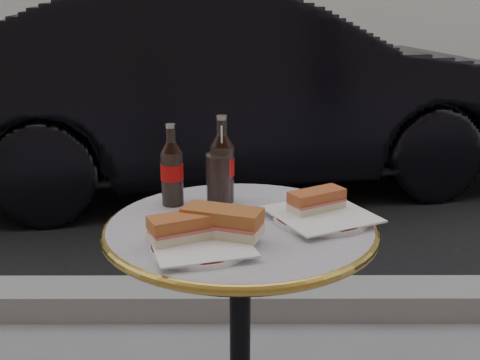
{
  "coord_description": "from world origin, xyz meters",
  "views": [
    {
      "loc": [
        -0.0,
        -1.27,
        1.23
      ],
      "look_at": [
        0.0,
        0.05,
        0.82
      ],
      "focal_mm": 45.0,
      "sensor_mm": 36.0,
      "label": 1
    }
  ],
  "objects_px": {
    "cola_bottle_left": "(172,165)",
    "cola_bottle_right": "(222,159)",
    "plate_left": "(201,246)",
    "parked_car": "(236,89)",
    "cola_glass": "(219,179)",
    "plate_right": "(321,217)"
  },
  "relations": [
    {
      "from": "cola_bottle_left",
      "to": "cola_bottle_right",
      "type": "xyz_separation_m",
      "value": [
        0.12,
        0.02,
        0.01
      ]
    },
    {
      "from": "plate_left",
      "to": "parked_car",
      "type": "bearing_deg",
      "value": 88.7
    },
    {
      "from": "parked_car",
      "to": "cola_bottle_left",
      "type": "bearing_deg",
      "value": 165.98
    },
    {
      "from": "cola_bottle_right",
      "to": "parked_car",
      "type": "xyz_separation_m",
      "value": [
        0.03,
        2.49,
        -0.2
      ]
    },
    {
      "from": "cola_glass",
      "to": "parked_car",
      "type": "height_order",
      "value": "parked_car"
    },
    {
      "from": "plate_left",
      "to": "plate_right",
      "type": "distance_m",
      "value": 0.31
    },
    {
      "from": "cola_bottle_left",
      "to": "parked_car",
      "type": "bearing_deg",
      "value": 86.63
    },
    {
      "from": "plate_left",
      "to": "plate_right",
      "type": "relative_size",
      "value": 0.92
    },
    {
      "from": "plate_right",
      "to": "cola_glass",
      "type": "bearing_deg",
      "value": 154.16
    },
    {
      "from": "plate_right",
      "to": "cola_bottle_right",
      "type": "relative_size",
      "value": 1.01
    },
    {
      "from": "plate_right",
      "to": "cola_bottle_left",
      "type": "bearing_deg",
      "value": 162.89
    },
    {
      "from": "parked_car",
      "to": "cola_glass",
      "type": "bearing_deg",
      "value": 168.56
    },
    {
      "from": "plate_right",
      "to": "parked_car",
      "type": "xyz_separation_m",
      "value": [
        -0.2,
        2.62,
        -0.1
      ]
    },
    {
      "from": "plate_right",
      "to": "parked_car",
      "type": "relative_size",
      "value": 0.06
    },
    {
      "from": "plate_left",
      "to": "cola_bottle_left",
      "type": "distance_m",
      "value": 0.3
    },
    {
      "from": "cola_bottle_left",
      "to": "cola_glass",
      "type": "distance_m",
      "value": 0.12
    },
    {
      "from": "plate_left",
      "to": "parked_car",
      "type": "height_order",
      "value": "parked_car"
    },
    {
      "from": "plate_left",
      "to": "cola_bottle_right",
      "type": "height_order",
      "value": "cola_bottle_right"
    },
    {
      "from": "cola_bottle_right",
      "to": "cola_glass",
      "type": "height_order",
      "value": "cola_bottle_right"
    },
    {
      "from": "plate_right",
      "to": "cola_glass",
      "type": "relative_size",
      "value": 1.74
    },
    {
      "from": "plate_left",
      "to": "cola_glass",
      "type": "height_order",
      "value": "cola_glass"
    },
    {
      "from": "cola_bottle_right",
      "to": "cola_glass",
      "type": "bearing_deg",
      "value": -126.55
    }
  ]
}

